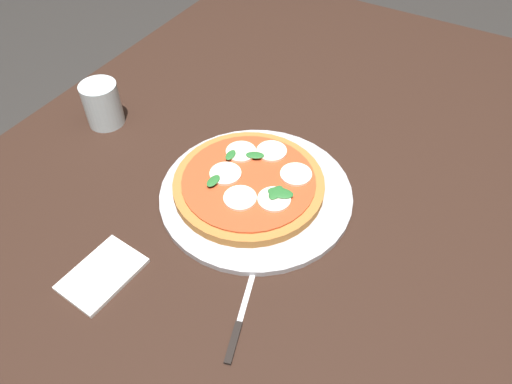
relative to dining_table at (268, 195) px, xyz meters
The scene contains 7 objects.
ground_plane 0.66m from the dining_table, ahead, with size 6.00×6.00×0.00m, color #2D2B28.
dining_table is the anchor object (origin of this frame).
serving_tray 0.12m from the dining_table, 11.80° to the left, with size 0.37×0.37×0.01m, color #B2B2B7.
pizza 0.13m from the dining_table, ahead, with size 0.29×0.29×0.03m.
napkin 0.39m from the dining_table, 17.02° to the right, with size 0.13×0.09×0.01m, color white.
knife 0.36m from the dining_table, 21.66° to the left, with size 0.17×0.06×0.01m.
glass_cup 0.41m from the dining_table, 81.97° to the right, with size 0.08×0.08×0.10m, color silver.
Camera 1 is at (0.61, 0.33, 1.41)m, focal length 33.25 mm.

